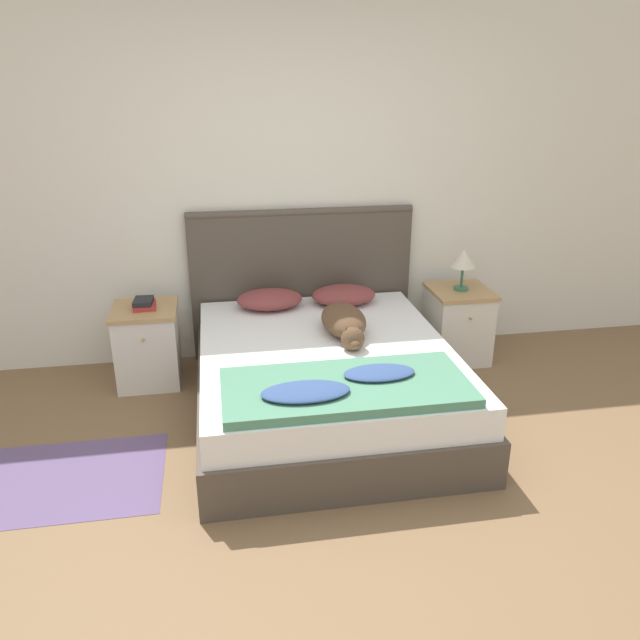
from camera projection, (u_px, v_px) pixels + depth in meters
name	position (u px, v px, depth m)	size (l,w,h in m)	color
ground_plane	(342.00, 522.00, 3.06)	(16.00, 16.00, 0.00)	brown
wall_back	(285.00, 189.00, 4.55)	(9.00, 0.06, 2.55)	silver
bed	(325.00, 381.00, 3.98)	(1.60, 1.93, 0.47)	#4C4238
headboard	(302.00, 280.00, 4.75)	(1.68, 0.06, 1.14)	#4C4238
nightstand_left	(148.00, 345.00, 4.39)	(0.44, 0.47, 0.56)	silver
nightstand_right	(458.00, 324.00, 4.76)	(0.44, 0.47, 0.56)	silver
pillow_left	(270.00, 299.00, 4.50)	(0.47, 0.34, 0.13)	brown
pillow_right	(344.00, 295.00, 4.59)	(0.47, 0.34, 0.13)	brown
quilt	(344.00, 387.00, 3.31)	(1.32, 0.60, 0.09)	#4C8466
dog	(345.00, 322.00, 4.04)	(0.28, 0.70, 0.18)	brown
book_stack	(144.00, 304.00, 4.29)	(0.17, 0.21, 0.06)	#AD2D28
table_lamp	(463.00, 260.00, 4.56)	(0.18, 0.18, 0.31)	#336B4C
rug	(43.00, 481.00, 3.37)	(1.28, 0.76, 0.00)	#604C75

